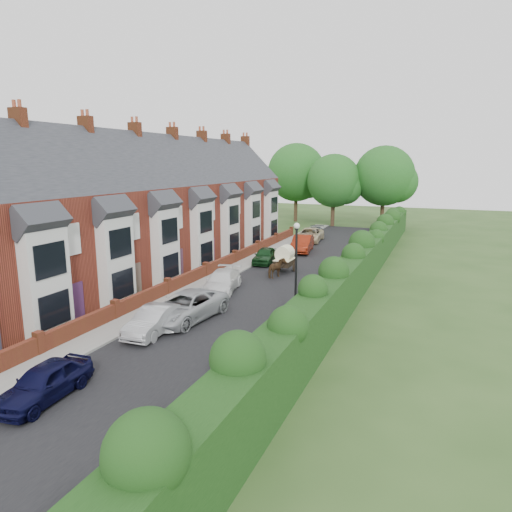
# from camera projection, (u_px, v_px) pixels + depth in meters

# --- Properties ---
(ground) EXTENTS (140.00, 140.00, 0.00)m
(ground) POSITION_uv_depth(u_px,v_px,m) (204.00, 334.00, 22.34)
(ground) COLOR #2D4C1E
(ground) RESTS_ON ground
(road) EXTENTS (6.00, 58.00, 0.02)m
(road) POSITION_uv_depth(u_px,v_px,m) (273.00, 280.00, 32.47)
(road) COLOR black
(road) RESTS_ON ground
(pavement_hedge_side) EXTENTS (2.20, 58.00, 0.12)m
(pavement_hedge_side) POSITION_uv_depth(u_px,v_px,m) (329.00, 285.00, 30.93)
(pavement_hedge_side) COLOR gray
(pavement_hedge_side) RESTS_ON ground
(pavement_house_side) EXTENTS (1.70, 58.00, 0.12)m
(pavement_house_side) POSITION_uv_depth(u_px,v_px,m) (224.00, 274.00, 33.91)
(pavement_house_side) COLOR gray
(pavement_house_side) RESTS_ON ground
(kerb_hedge_side) EXTENTS (0.18, 58.00, 0.13)m
(kerb_hedge_side) POSITION_uv_depth(u_px,v_px,m) (314.00, 283.00, 31.32)
(kerb_hedge_side) COLOR gray
(kerb_hedge_side) RESTS_ON ground
(kerb_house_side) EXTENTS (0.18, 58.00, 0.13)m
(kerb_house_side) POSITION_uv_depth(u_px,v_px,m) (234.00, 275.00, 33.61)
(kerb_house_side) COLOR gray
(kerb_house_side) RESTS_ON ground
(hedge) EXTENTS (2.10, 58.00, 2.85)m
(hedge) POSITION_uv_depth(u_px,v_px,m) (357.00, 265.00, 29.94)
(hedge) COLOR #153410
(hedge) RESTS_ON ground
(terrace_row) EXTENTS (9.05, 40.50, 11.50)m
(terrace_row) POSITION_uv_depth(u_px,v_px,m) (140.00, 213.00, 34.54)
(terrace_row) COLOR maroon
(terrace_row) RESTS_ON ground
(garden_wall_row) EXTENTS (0.35, 40.35, 1.10)m
(garden_wall_row) POSITION_uv_depth(u_px,v_px,m) (206.00, 271.00, 33.30)
(garden_wall_row) COLOR brown
(garden_wall_row) RESTS_ON ground
(lamppost) EXTENTS (0.32, 0.32, 5.16)m
(lamppost) POSITION_uv_depth(u_px,v_px,m) (296.00, 258.00, 24.01)
(lamppost) COLOR black
(lamppost) RESTS_ON ground
(tree_far_left) EXTENTS (7.14, 6.80, 9.29)m
(tree_far_left) POSITION_uv_depth(u_px,v_px,m) (337.00, 182.00, 58.43)
(tree_far_left) COLOR #332316
(tree_far_left) RESTS_ON ground
(tree_far_right) EXTENTS (7.98, 7.60, 10.31)m
(tree_far_right) POSITION_uv_depth(u_px,v_px,m) (387.00, 177.00, 57.85)
(tree_far_right) COLOR #332316
(tree_far_right) RESTS_ON ground
(tree_far_back) EXTENTS (8.40, 8.00, 10.82)m
(tree_far_back) POSITION_uv_depth(u_px,v_px,m) (299.00, 174.00, 63.19)
(tree_far_back) COLOR #332316
(tree_far_back) RESTS_ON ground
(car_navy) EXTENTS (1.76, 3.91, 1.30)m
(car_navy) POSITION_uv_depth(u_px,v_px,m) (44.00, 382.00, 16.05)
(car_navy) COLOR black
(car_navy) RESTS_ON ground
(car_silver_a) EXTENTS (1.66, 4.08, 1.32)m
(car_silver_a) POSITION_uv_depth(u_px,v_px,m) (154.00, 320.00, 22.30)
(car_silver_a) COLOR #9E9EA2
(car_silver_a) RESTS_ON ground
(car_silver_b) EXTENTS (3.05, 5.59, 1.49)m
(car_silver_b) POSITION_uv_depth(u_px,v_px,m) (186.00, 307.00, 24.14)
(car_silver_b) COLOR #A8ABAF
(car_silver_b) RESTS_ON ground
(car_white) EXTENTS (2.82, 4.93, 1.35)m
(car_white) POSITION_uv_depth(u_px,v_px,m) (222.00, 281.00, 29.48)
(car_white) COLOR white
(car_white) RESTS_ON ground
(car_green) EXTENTS (2.03, 4.03, 1.32)m
(car_green) POSITION_uv_depth(u_px,v_px,m) (265.00, 256.00, 37.69)
(car_green) COLOR #0F3515
(car_green) RESTS_ON ground
(car_red) EXTENTS (2.35, 4.95, 1.57)m
(car_red) POSITION_uv_depth(u_px,v_px,m) (302.00, 244.00, 42.50)
(car_red) COLOR maroon
(car_red) RESTS_ON ground
(car_beige) EXTENTS (2.78, 5.32, 1.43)m
(car_beige) POSITION_uv_depth(u_px,v_px,m) (310.00, 235.00, 47.91)
(car_beige) COLOR beige
(car_beige) RESTS_ON ground
(car_grey) EXTENTS (2.37, 4.59, 1.27)m
(car_grey) POSITION_uv_depth(u_px,v_px,m) (315.00, 233.00, 49.74)
(car_grey) COLOR #4E5155
(car_grey) RESTS_ON ground
(horse) EXTENTS (1.10, 1.77, 1.39)m
(horse) POSITION_uv_depth(u_px,v_px,m) (277.00, 269.00, 32.97)
(horse) COLOR #452E19
(horse) RESTS_ON ground
(horse_cart) EXTENTS (1.31, 2.90, 2.09)m
(horse_cart) POSITION_uv_depth(u_px,v_px,m) (285.00, 257.00, 34.47)
(horse_cart) COLOR black
(horse_cart) RESTS_ON ground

